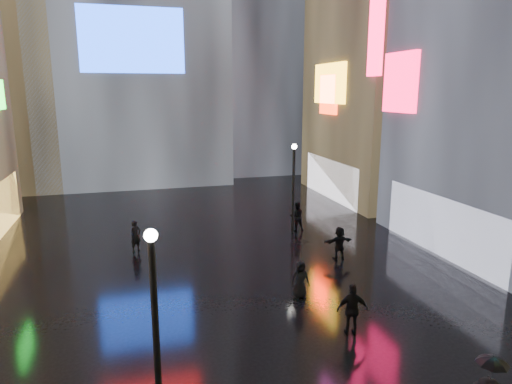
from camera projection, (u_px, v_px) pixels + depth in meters
name	position (u px, v px, depth m)	size (l,w,h in m)	color
ground	(213.00, 255.00, 23.02)	(140.00, 140.00, 0.00)	black
building_right_far	(398.00, 10.00, 33.62)	(10.28, 12.00, 28.00)	black
tower_flank_right	(250.00, 1.00, 46.14)	(12.00, 12.00, 34.00)	black
lamp_near	(155.00, 324.00, 10.38)	(0.30, 0.30, 5.20)	black
lamp_far	(294.00, 183.00, 26.17)	(0.30, 0.30, 5.20)	black
pedestrian_3	(352.00, 310.00, 15.39)	(1.06, 0.44, 1.81)	black
pedestrian_4	(300.00, 279.00, 18.21)	(0.75, 0.48, 1.52)	black
pedestrian_5	(339.00, 243.00, 22.40)	(1.52, 0.48, 1.63)	black
pedestrian_6	(136.00, 236.00, 23.45)	(0.60, 0.39, 1.63)	black
pedestrian_7	(297.00, 216.00, 26.95)	(0.84, 0.66, 1.74)	black
umbrella_1	(492.00, 368.00, 10.06)	(0.68, 0.68, 0.60)	black
umbrella_2	(301.00, 250.00, 17.94)	(1.03, 1.05, 0.94)	black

